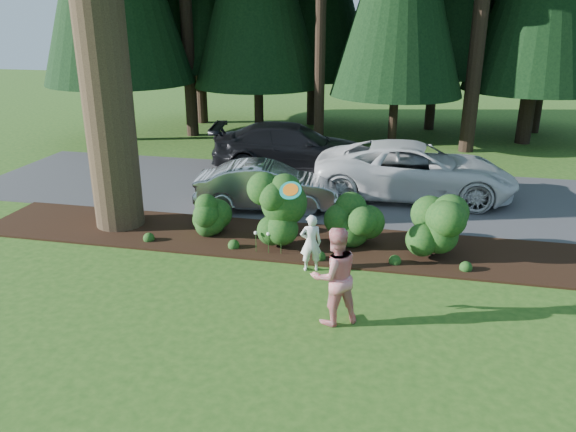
% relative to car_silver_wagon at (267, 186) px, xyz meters
% --- Properties ---
extents(ground, '(80.00, 80.00, 0.00)m').
position_rel_car_silver_wagon_xyz_m(ground, '(1.13, -5.51, -0.69)').
color(ground, '#275016').
rests_on(ground, ground).
extents(mulch_bed, '(16.00, 2.50, 0.05)m').
position_rel_car_silver_wagon_xyz_m(mulch_bed, '(1.13, -2.26, -0.67)').
color(mulch_bed, black).
rests_on(mulch_bed, ground).
extents(driveway, '(22.00, 6.00, 0.03)m').
position_rel_car_silver_wagon_xyz_m(driveway, '(1.13, 1.99, -0.68)').
color(driveway, '#38383A').
rests_on(driveway, ground).
extents(shrub_row, '(6.53, 1.60, 1.61)m').
position_rel_car_silver_wagon_xyz_m(shrub_row, '(1.89, -2.38, 0.12)').
color(shrub_row, '#134015').
rests_on(shrub_row, ground).
extents(lily_cluster, '(0.69, 0.09, 0.57)m').
position_rel_car_silver_wagon_xyz_m(lily_cluster, '(0.83, -3.11, -0.20)').
color(lily_cluster, '#134015').
rests_on(lily_cluster, ground).
extents(car_silver_wagon, '(4.20, 2.07, 1.32)m').
position_rel_car_silver_wagon_xyz_m(car_silver_wagon, '(0.00, 0.00, 0.00)').
color(car_silver_wagon, '#AEADB2').
rests_on(car_silver_wagon, driveway).
extents(car_white_suv, '(5.98, 2.83, 1.65)m').
position_rel_car_silver_wagon_xyz_m(car_white_suv, '(4.08, 2.01, 0.16)').
color(car_white_suv, silver).
rests_on(car_white_suv, driveway).
extents(car_dark_suv, '(5.91, 3.15, 1.63)m').
position_rel_car_silver_wagon_xyz_m(car_dark_suv, '(-0.19, 4.29, 0.15)').
color(car_dark_suv, black).
rests_on(car_dark_suv, driveway).
extents(child, '(0.54, 0.44, 1.29)m').
position_rel_car_silver_wagon_xyz_m(child, '(1.93, -3.71, -0.05)').
color(child, white).
rests_on(child, ground).
extents(adult, '(1.13, 1.07, 1.85)m').
position_rel_car_silver_wagon_xyz_m(adult, '(2.73, -5.77, 0.23)').
color(adult, red).
rests_on(adult, ground).
extents(frisbee, '(0.48, 0.40, 0.31)m').
position_rel_car_silver_wagon_xyz_m(frisbee, '(1.46, -3.62, 1.08)').
color(frisbee, '#188579').
rests_on(frisbee, ground).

